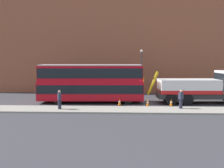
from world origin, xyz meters
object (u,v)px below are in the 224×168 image
street_lamp (141,68)px  double_decker_bus (91,82)px  recovery_tow_truck (205,87)px  traffic_cone_near_truck (171,103)px  pedestrian_bystander (181,99)px  pedestrian_onlooker (59,100)px  traffic_cone_near_bus (120,102)px  traffic_cone_midway (148,103)px

street_lamp → double_decker_bus: bearing=-134.7°
recovery_tow_truck → traffic_cone_near_truck: size_ratio=14.15×
pedestrian_bystander → street_lamp: (-2.85, 9.43, 2.49)m
recovery_tow_truck → pedestrian_onlooker: (-14.31, -4.27, -0.77)m
traffic_cone_near_truck → double_decker_bus: bearing=167.9°
pedestrian_onlooker → traffic_cone_near_bus: (5.38, 2.61, -0.64)m
traffic_cone_near_bus → pedestrian_onlooker: bearing=-154.2°
pedestrian_bystander → traffic_cone_near_truck: bearing=-18.5°
double_decker_bus → traffic_cone_midway: double_decker_bus is taller
recovery_tow_truck → pedestrian_onlooker: size_ratio=5.96×
recovery_tow_truck → traffic_cone_near_truck: (-3.85, -1.77, -1.42)m
double_decker_bus → traffic_cone_near_truck: size_ratio=15.45×
double_decker_bus → traffic_cone_near_truck: bearing=-14.5°
street_lamp → pedestrian_bystander: bearing=-73.2°
recovery_tow_truck → traffic_cone_midway: 6.60m
pedestrian_bystander → traffic_cone_near_bus: size_ratio=2.38×
traffic_cone_midway → street_lamp: bearing=90.3°
traffic_cone_near_bus → traffic_cone_midway: 2.79m
traffic_cone_near_bus → traffic_cone_near_truck: same height
traffic_cone_midway → street_lamp: street_lamp is taller
recovery_tow_truck → traffic_cone_near_truck: 4.47m
traffic_cone_midway → double_decker_bus: bearing=162.1°
traffic_cone_midway → street_lamp: (-0.04, 7.76, 3.13)m
double_decker_bus → pedestrian_bystander: (8.66, -3.56, -1.25)m
recovery_tow_truck → traffic_cone_near_bus: 9.20m
double_decker_bus → traffic_cone_midway: bearing=-20.2°
recovery_tow_truck → double_decker_bus: double_decker_bus is taller
double_decker_bus → recovery_tow_truck: bearing=-2.3°
pedestrian_onlooker → traffic_cone_near_truck: (10.47, 2.50, -0.64)m
traffic_cone_near_bus → traffic_cone_midway: same height
traffic_cone_midway → pedestrian_onlooker: bearing=-163.8°
traffic_cone_midway → recovery_tow_truck: bearing=17.2°
traffic_cone_near_truck → street_lamp: bearing=107.1°
double_decker_bus → pedestrian_onlooker: (-2.31, -4.25, -1.25)m
street_lamp → pedestrian_onlooker: bearing=-128.7°
pedestrian_bystander → street_lamp: bearing=-17.2°
traffic_cone_near_truck → pedestrian_bystander: bearing=-74.5°
pedestrian_bystander → recovery_tow_truck: bearing=-77.1°
double_decker_bus → pedestrian_onlooker: size_ratio=6.50×
recovery_tow_truck → double_decker_bus: bearing=177.7°
traffic_cone_near_bus → street_lamp: 8.60m
pedestrian_onlooker → double_decker_bus: bearing=35.1°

